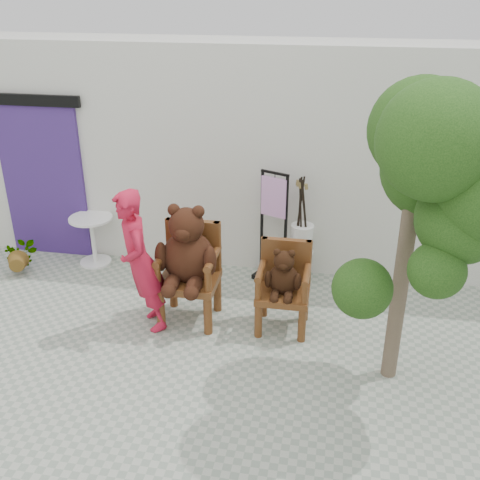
{
  "coord_description": "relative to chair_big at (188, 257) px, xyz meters",
  "views": [
    {
      "loc": [
        1.06,
        -4.32,
        3.73
      ],
      "look_at": [
        0.01,
        1.48,
        0.95
      ],
      "focal_mm": 42.0,
      "sensor_mm": 36.0,
      "label": 1
    }
  ],
  "objects": [
    {
      "name": "tree",
      "position": [
        2.47,
        -0.76,
        1.46
      ],
      "size": [
        1.58,
        1.7,
        3.07
      ],
      "rotation": [
        0.0,
        0.0,
        0.27
      ],
      "color": "#4E3E2F",
      "rests_on": "ground"
    },
    {
      "name": "chair_small",
      "position": [
        1.1,
        0.04,
        -0.21
      ],
      "size": [
        0.59,
        0.55,
        1.03
      ],
      "color": "#4D2910",
      "rests_on": "ground"
    },
    {
      "name": "ground_plane",
      "position": [
        0.54,
        -1.19,
        -0.83
      ],
      "size": [
        60.0,
        60.0,
        0.0
      ],
      "primitive_type": "plane",
      "color": "#9CA190",
      "rests_on": "ground"
    },
    {
      "name": "display_stand",
      "position": [
        0.84,
        1.15,
        -0.24
      ],
      "size": [
        0.55,
        0.5,
        1.51
      ],
      "rotation": [
        0.0,
        0.0,
        -0.41
      ],
      "color": "black",
      "rests_on": "ground"
    },
    {
      "name": "potted_plant",
      "position": [
        -2.62,
        0.75,
        -0.59
      ],
      "size": [
        0.54,
        0.51,
        0.48
      ],
      "primitive_type": "imported",
      "rotation": [
        0.0,
        0.0,
        0.4
      ],
      "color": "#15340E",
      "rests_on": "ground"
    },
    {
      "name": "stool_bucket",
      "position": [
        1.21,
        1.16,
        -0.18
      ],
      "size": [
        0.32,
        0.32,
        1.45
      ],
      "rotation": [
        0.0,
        0.0,
        -0.31
      ],
      "color": "white",
      "rests_on": "ground"
    },
    {
      "name": "back_wall",
      "position": [
        0.54,
        1.91,
        0.67
      ],
      "size": [
        9.0,
        1.0,
        3.0
      ],
      "primitive_type": "cube",
      "color": "silver",
      "rests_on": "ground"
    },
    {
      "name": "doorway",
      "position": [
        -2.46,
        1.39,
        0.34
      ],
      "size": [
        1.4,
        0.11,
        2.33
      ],
      "color": "#40256F",
      "rests_on": "ground"
    },
    {
      "name": "chair_big",
      "position": [
        0.0,
        0.0,
        0.0
      ],
      "size": [
        0.71,
        0.77,
        1.47
      ],
      "color": "#4D2910",
      "rests_on": "ground"
    },
    {
      "name": "person",
      "position": [
        -0.47,
        -0.26,
        0.02
      ],
      "size": [
        0.67,
        0.74,
        1.7
      ],
      "primitive_type": "imported",
      "rotation": [
        0.0,
        0.0,
        -1.04
      ],
      "color": "#BB1733",
      "rests_on": "ground"
    },
    {
      "name": "cafe_table",
      "position": [
        -1.71,
        1.16,
        -0.39
      ],
      "size": [
        0.6,
        0.6,
        0.7
      ],
      "rotation": [
        0.0,
        0.0,
        0.21
      ],
      "color": "white",
      "rests_on": "ground"
    }
  ]
}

